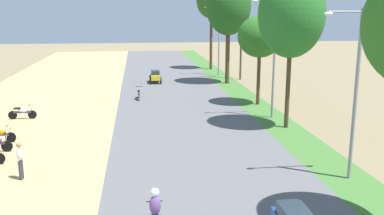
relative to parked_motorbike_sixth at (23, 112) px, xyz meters
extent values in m
cylinder|color=black|center=(0.89, -6.82, -0.21)|extent=(0.56, 0.06, 0.56)
cylinder|color=#A5A8AD|center=(0.83, -6.82, 0.06)|extent=(0.26, 0.05, 0.68)
cylinder|color=black|center=(0.77, -6.82, 0.43)|extent=(0.04, 0.54, 0.04)
cylinder|color=black|center=(0.65, -5.22, -0.21)|extent=(0.56, 0.06, 0.56)
ellipsoid|color=orange|center=(0.11, -5.22, 0.11)|extent=(0.64, 0.28, 0.32)
cylinder|color=#A5A8AD|center=(0.59, -5.22, 0.06)|extent=(0.26, 0.05, 0.68)
cylinder|color=black|center=(0.53, -5.22, 0.43)|extent=(0.04, 0.54, 0.04)
cylinder|color=black|center=(0.59, 0.00, -0.21)|extent=(0.56, 0.06, 0.56)
cylinder|color=black|center=(-0.65, 0.00, -0.21)|extent=(0.56, 0.06, 0.56)
cube|color=#333338|center=(-0.03, 0.00, -0.03)|extent=(1.12, 0.12, 0.12)
ellipsoid|color=silver|center=(0.05, 0.00, 0.11)|extent=(0.64, 0.28, 0.32)
cube|color=black|center=(-0.31, 0.00, 0.23)|extent=(0.44, 0.20, 0.10)
cylinder|color=#A5A8AD|center=(0.53, 0.00, 0.06)|extent=(0.26, 0.05, 0.68)
cylinder|color=black|center=(0.47, 0.00, 0.43)|extent=(0.04, 0.54, 0.04)
cylinder|color=#33333D|center=(2.54, -10.75, -0.08)|extent=(0.14, 0.14, 0.82)
cylinder|color=#33333D|center=(2.54, -10.57, -0.08)|extent=(0.14, 0.14, 0.82)
ellipsoid|color=silver|center=(2.54, -10.66, 0.61)|extent=(0.25, 0.37, 0.56)
sphere|color=#9E7556|center=(2.54, -10.66, 1.02)|extent=(0.22, 0.22, 0.22)
cylinder|color=#4C351E|center=(16.40, -4.15, 2.19)|extent=(0.26, 0.26, 5.36)
ellipsoid|color=#236624|center=(16.40, -4.15, 6.25)|extent=(3.86, 3.86, 5.02)
cylinder|color=#4C351E|center=(16.49, 2.45, 1.62)|extent=(0.26, 0.26, 4.24)
ellipsoid|color=#26611E|center=(16.49, 2.45, 4.59)|extent=(3.27, 3.27, 3.07)
cylinder|color=#4C351E|center=(16.16, 12.16, 2.43)|extent=(0.41, 0.41, 5.85)
ellipsoid|color=#1D501B|center=(16.16, 12.16, 6.86)|extent=(4.25, 4.25, 5.48)
cylinder|color=#4C351E|center=(16.32, 22.47, 2.97)|extent=(0.33, 0.33, 6.93)
ellipsoid|color=#27561E|center=(16.32, 22.47, 7.58)|extent=(3.54, 3.54, 4.17)
cylinder|color=gray|center=(16.31, -12.32, 3.04)|extent=(0.16, 0.16, 7.06)
cylinder|color=gray|center=(15.61, -12.32, 6.42)|extent=(1.40, 0.08, 0.08)
ellipsoid|color=silver|center=(14.91, -12.32, 6.35)|extent=(0.36, 0.20, 0.14)
cylinder|color=gray|center=(17.01, -12.32, 6.42)|extent=(1.40, 0.08, 0.08)
cylinder|color=gray|center=(16.31, -1.64, 3.38)|extent=(0.16, 0.16, 7.75)
cylinder|color=gray|center=(15.61, -1.64, 7.11)|extent=(1.40, 0.08, 0.08)
ellipsoid|color=silver|center=(14.91, -1.64, 7.04)|extent=(0.36, 0.20, 0.14)
cylinder|color=gray|center=(17.01, -1.64, 7.11)|extent=(1.40, 0.08, 0.08)
ellipsoid|color=silver|center=(17.71, -1.64, 7.04)|extent=(0.36, 0.20, 0.14)
cylinder|color=gray|center=(16.31, 17.41, 3.23)|extent=(0.16, 0.16, 7.45)
cylinder|color=gray|center=(15.61, 17.41, 6.81)|extent=(1.40, 0.08, 0.08)
ellipsoid|color=silver|center=(14.91, 17.41, 6.74)|extent=(0.36, 0.20, 0.14)
cylinder|color=gray|center=(17.01, 17.41, 6.81)|extent=(1.40, 0.08, 0.08)
ellipsoid|color=silver|center=(17.71, 17.41, 6.74)|extent=(0.36, 0.20, 0.14)
cylinder|color=brown|center=(18.05, 14.56, 4.08)|extent=(0.20, 0.20, 9.27)
cube|color=#232B38|center=(12.05, -17.15, 0.56)|extent=(0.77, 1.10, 0.40)
cube|color=gold|center=(9.24, 13.31, 0.10)|extent=(0.88, 2.25, 0.44)
cube|color=#232B38|center=(9.24, 13.41, 0.52)|extent=(0.81, 1.30, 0.40)
cylinder|color=black|center=(8.74, 14.12, -0.15)|extent=(0.11, 0.64, 0.64)
cylinder|color=black|center=(9.73, 14.12, -0.15)|extent=(0.11, 0.64, 0.64)
cylinder|color=black|center=(8.74, 12.50, -0.15)|extent=(0.11, 0.64, 0.64)
cylinder|color=black|center=(9.73, 12.50, -0.15)|extent=(0.11, 0.64, 0.64)
cylinder|color=#A5A8AD|center=(7.95, -15.50, 0.08)|extent=(0.05, 0.26, 0.68)
cylinder|color=black|center=(7.95, -15.56, 0.45)|extent=(0.54, 0.04, 0.04)
ellipsoid|color=#724C8C|center=(7.95, -16.26, 0.65)|extent=(0.36, 0.28, 0.64)
sphere|color=white|center=(7.95, -16.22, 1.05)|extent=(0.28, 0.28, 0.28)
cylinder|color=black|center=(7.58, 6.11, -0.19)|extent=(0.06, 0.56, 0.56)
cylinder|color=black|center=(7.58, 4.87, -0.19)|extent=(0.06, 0.56, 0.56)
cube|color=#333338|center=(7.58, 5.49, -0.01)|extent=(0.12, 1.12, 0.12)
ellipsoid|color=silver|center=(7.58, 5.57, 0.13)|extent=(0.28, 0.64, 0.32)
cube|color=black|center=(7.58, 5.21, 0.25)|extent=(0.20, 0.44, 0.10)
cylinder|color=#A5A8AD|center=(7.58, 6.05, 0.08)|extent=(0.05, 0.26, 0.68)
cylinder|color=black|center=(7.58, 5.99, 0.45)|extent=(0.54, 0.04, 0.04)
camera|label=1|loc=(7.53, -28.49, 6.49)|focal=40.25mm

